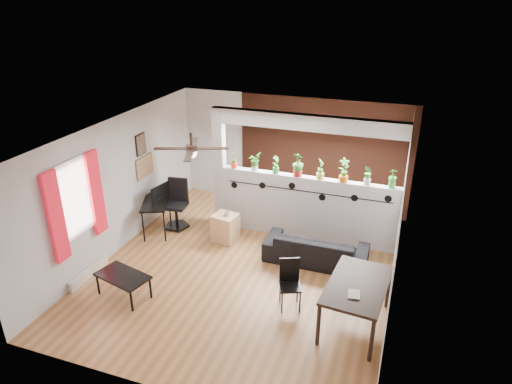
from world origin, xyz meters
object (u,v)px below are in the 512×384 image
Objects in this scene: potted_plant_2 at (276,164)px; dining_table at (357,288)px; potted_plant_3 at (298,164)px; potted_plant_4 at (321,168)px; potted_plant_5 at (344,169)px; coffee_table at (123,277)px; ceiling_fan at (192,150)px; cube_shelf at (225,228)px; potted_plant_0 at (234,159)px; computer_desk at (156,204)px; potted_plant_6 at (368,175)px; potted_plant_7 at (393,178)px; potted_plant_1 at (255,161)px; office_chair at (177,207)px; folding_chair at (290,279)px; cup at (227,213)px; sofa at (316,249)px.

dining_table is (2.02, -2.41, -0.87)m from potted_plant_2.
potted_plant_3 is 0.33× the size of dining_table.
potted_plant_5 is (0.45, 0.00, 0.03)m from potted_plant_4.
potted_plant_3 is 3.88m from coffee_table.
cube_shelf is at bearing 86.55° from ceiling_fan.
ceiling_fan is 1.21× the size of coffee_table.
potted_plant_0 is 1.90m from computer_desk.
potted_plant_6 reaches higher than potted_plant_7.
potted_plant_2 is (0.45, 0.00, -0.00)m from potted_plant_1.
coffee_table is (-0.88, -2.29, 0.08)m from cube_shelf.
office_chair is at bearing -173.37° from potted_plant_6.
cube_shelf is 2.40m from folding_chair.
potted_plant_1 is 0.99× the size of potted_plant_6.
potted_plant_1 is at bearing 135.63° from dining_table.
coffee_table is (-0.81, -1.16, -1.94)m from ceiling_fan.
potted_plant_4 is at bearing 21.39° from cup.
folding_chair is at bearing -42.40° from cup.
office_chair is at bearing 148.92° from folding_chair.
computer_desk reaches higher than coffee_table.
potted_plant_7 is 0.20× the size of sofa.
coffee_table is (-3.75, -0.54, -0.30)m from dining_table.
potted_plant_5 is 1.28× the size of potted_plant_7.
computer_desk is (-3.28, -0.78, -0.94)m from potted_plant_4.
potted_plant_7 is 1.94m from sofa.
potted_plant_2 is at bearing 180.00° from potted_plant_7.
computer_desk is at bearing -166.55° from potted_plant_4.
potted_plant_4 reaches higher than potted_plant_2.
potted_plant_1 is 1.81m from potted_plant_5.
office_chair is at bearing -171.38° from potted_plant_4.
cube_shelf is 1.24m from office_chair.
dining_table is at bearing -39.59° from potted_plant_0.
potted_plant_2 is 0.34× the size of computer_desk.
cup is (-0.35, -0.67, -0.92)m from potted_plant_1.
potted_plant_7 is (3.18, 1.80, -0.77)m from ceiling_fan.
potted_plant_3 is 1.81m from potted_plant_7.
potted_plant_0 reaches higher than coffee_table.
potted_plant_4 is at bearing 44.59° from ceiling_fan.
potted_plant_7 is 5.11m from coffee_table.
sofa is 14.92× the size of cup.
potted_plant_3 is (0.45, 0.00, 0.05)m from potted_plant_2.
cup is (-1.71, -0.67, -0.95)m from potted_plant_4.
potted_plant_3 is 0.90m from potted_plant_5.
cube_shelf reaches higher than coffee_table.
potted_plant_1 is at bearing 121.57° from folding_chair.
potted_plant_7 is at bearing 29.51° from ceiling_fan.
potted_plant_4 is 2.28m from cube_shelf.
potted_plant_1 is at bearing 68.25° from cube_shelf.
potted_plant_6 is 4.76m from coffee_table.
potted_plant_1 is 2.26m from potted_plant_6.
potted_plant_6 reaches higher than potted_plant_1.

